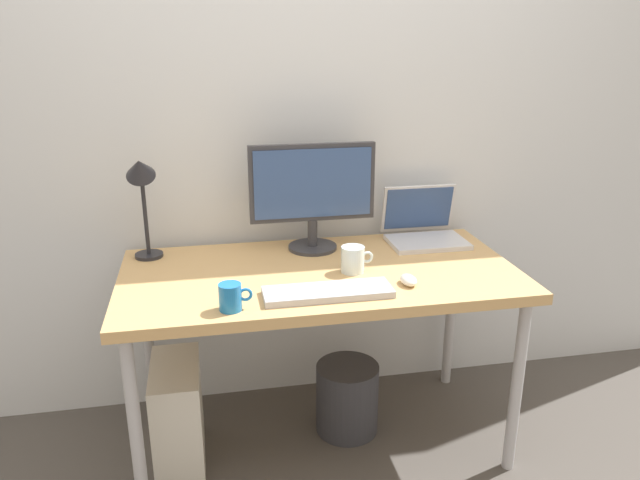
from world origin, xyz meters
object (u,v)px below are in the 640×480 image
at_px(keyboard, 328,292).
at_px(mouse, 408,280).
at_px(coffee_mug, 231,297).
at_px(desk_lamp, 141,184).
at_px(wastebasket, 347,398).
at_px(laptop, 423,227).
at_px(desk, 320,285).
at_px(monitor, 312,191).
at_px(glass_cup, 353,259).
at_px(computer_tower, 178,415).

bearing_deg(keyboard, mouse, 7.22).
bearing_deg(mouse, coffee_mug, -171.93).
bearing_deg(mouse, keyboard, -172.78).
bearing_deg(desk_lamp, keyboard, -37.30).
distance_m(coffee_mug, wastebasket, 0.86).
bearing_deg(laptop, mouse, -115.94).
bearing_deg(coffee_mug, wastebasket, 34.70).
bearing_deg(desk, monitor, 86.12).
height_order(keyboard, wastebasket, keyboard).
height_order(coffee_mug, wastebasket, coffee_mug).
bearing_deg(glass_cup, mouse, -43.51).
height_order(keyboard, computer_tower, keyboard).
bearing_deg(coffee_mug, laptop, 32.52).
height_order(mouse, computer_tower, mouse).
xyz_separation_m(laptop, mouse, (-0.22, -0.45, -0.04)).
bearing_deg(monitor, glass_cup, -70.09).
relative_size(desk, wastebasket, 4.94).
relative_size(desk, mouse, 16.46).
bearing_deg(mouse, desk_lamp, 154.70).
distance_m(laptop, coffee_mug, 1.01).
distance_m(laptop, desk_lamp, 1.17).
bearing_deg(coffee_mug, keyboard, 8.84).
xyz_separation_m(desk_lamp, keyboard, (0.62, -0.47, -0.29)).
bearing_deg(keyboard, glass_cup, 54.77).
distance_m(desk_lamp, glass_cup, 0.85).
bearing_deg(glass_cup, desk_lamp, 159.70).
bearing_deg(laptop, keyboard, -136.71).
height_order(desk, monitor, monitor).
relative_size(mouse, wastebasket, 0.30).
bearing_deg(desk_lamp, coffee_mug, -60.76).
bearing_deg(monitor, wastebasket, -61.38).
relative_size(computer_tower, wastebasket, 1.40).
distance_m(laptop, wastebasket, 0.79).
distance_m(mouse, glass_cup, 0.23).
xyz_separation_m(desk, desk_lamp, (-0.64, 0.24, 0.37)).
xyz_separation_m(monitor, keyboard, (-0.04, -0.47, -0.24)).
height_order(desk, desk_lamp, desk_lamp).
distance_m(monitor, computer_tower, 1.02).
distance_m(keyboard, coffee_mug, 0.33).
bearing_deg(desk_lamp, laptop, 0.78).
relative_size(coffee_mug, glass_cup, 0.89).
xyz_separation_m(desk, monitor, (0.02, 0.24, 0.31)).
distance_m(desk, wastebasket, 0.56).
relative_size(monitor, keyboard, 1.15).
bearing_deg(mouse, laptop, 64.06).
xyz_separation_m(desk, glass_cup, (0.12, -0.04, 0.11)).
bearing_deg(mouse, computer_tower, 169.12).
xyz_separation_m(desk, computer_tower, (-0.56, -0.03, -0.48)).
xyz_separation_m(desk_lamp, glass_cup, (0.76, -0.28, -0.26)).
height_order(desk, mouse, mouse).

